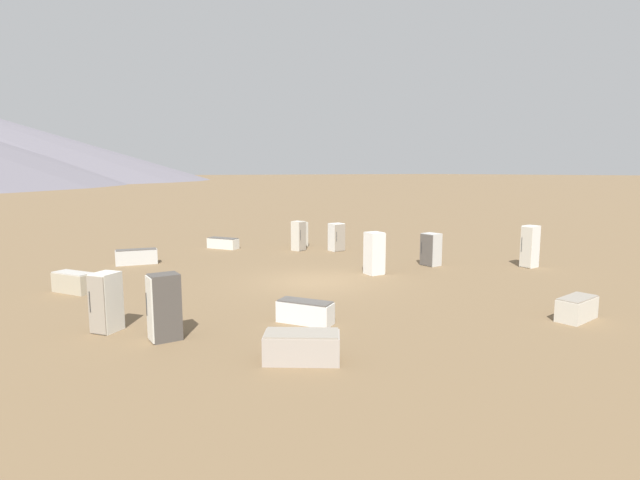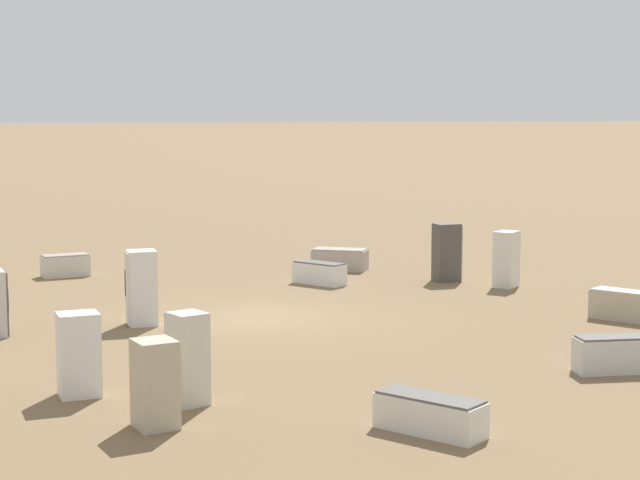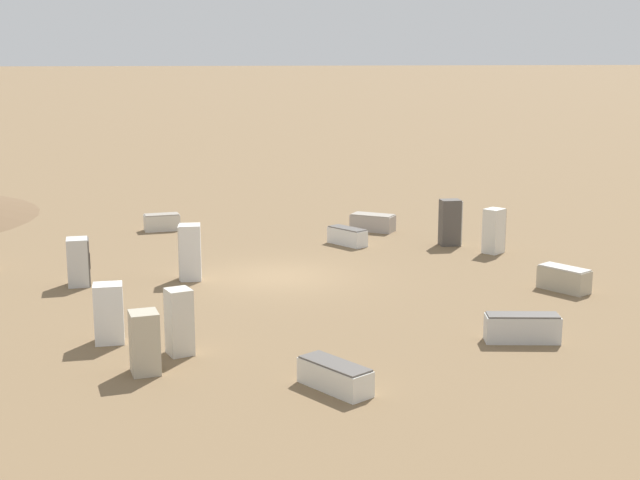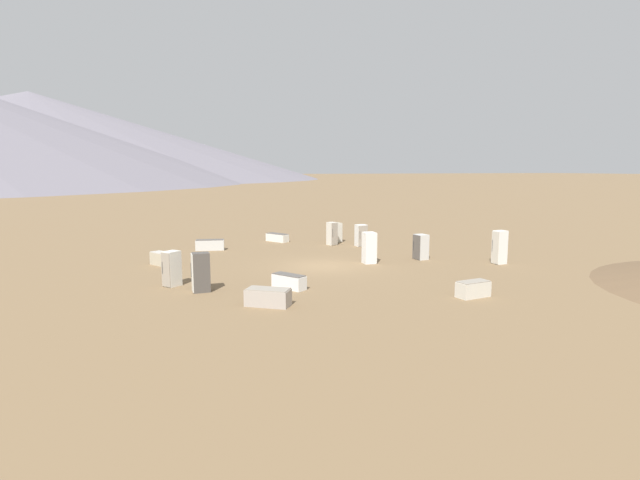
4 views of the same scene
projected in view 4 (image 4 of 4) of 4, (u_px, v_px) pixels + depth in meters
ground_plane at (321, 266)px, 27.42m from camera, size 1000.00×1000.00×0.00m
mountain_ridge_0 at (31, 136)px, 260.27m from camera, size 300.62×300.62×45.13m
discarded_fridge_0 at (473, 289)px, 20.80m from camera, size 1.48×0.83×0.68m
discarded_fridge_1 at (277, 237)px, 36.72m from camera, size 1.47×1.83×0.60m
discarded_fridge_2 at (210, 245)px, 32.79m from camera, size 1.91×0.89×0.71m
discarded_fridge_3 at (201, 272)px, 21.61m from camera, size 0.78×0.58×1.72m
discarded_fridge_4 at (162, 259)px, 27.64m from camera, size 1.34×1.65×0.73m
discarded_fridge_5 at (421, 247)px, 29.43m from camera, size 0.73×0.80×1.48m
discarded_fridge_6 at (289, 281)px, 22.27m from camera, size 1.36×1.66×0.65m
discarded_fridge_7 at (336, 232)px, 36.37m from camera, size 0.72×0.81×1.42m
discarded_fridge_8 at (369, 248)px, 28.16m from camera, size 0.72×0.70×1.77m
discarded_fridge_9 at (268, 297)px, 19.47m from camera, size 1.87×1.62×0.69m
discarded_fridge_10 at (500, 247)px, 28.02m from camera, size 0.74×0.61×1.88m
discarded_fridge_11 at (172, 269)px, 22.68m from camera, size 0.90×0.87×1.61m
discarded_fridge_12 at (361, 235)px, 34.47m from camera, size 0.73×0.70×1.49m
discarded_fridge_13 at (332, 234)px, 35.01m from camera, size 0.71×0.76×1.60m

